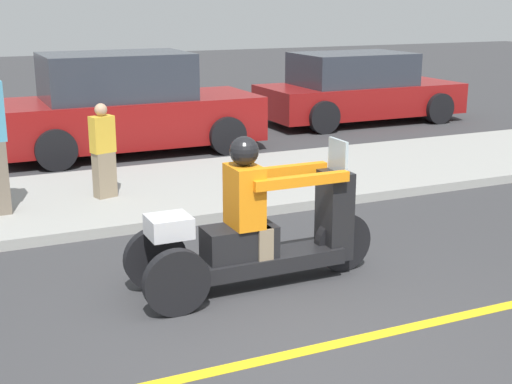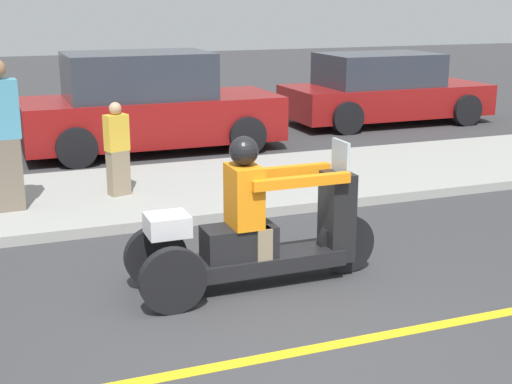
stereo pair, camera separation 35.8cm
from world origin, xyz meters
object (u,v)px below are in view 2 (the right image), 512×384
object	(u,v)px
motorcycle_trike	(256,234)
spectator_by_tree	(2,139)
parked_car_lot_right	(148,105)
spectator_far_back	(117,151)
parked_car_lot_center	(383,90)

from	to	relation	value
motorcycle_trike	spectator_by_tree	world-z (taller)	spectator_by_tree
motorcycle_trike	parked_car_lot_right	world-z (taller)	parked_car_lot_right
spectator_far_back	parked_car_lot_center	size ratio (longest dim) A/B	0.28
spectator_by_tree	motorcycle_trike	bearing A→B (deg)	-55.54
spectator_far_back	parked_car_lot_right	size ratio (longest dim) A/B	0.27
motorcycle_trike	parked_car_lot_center	size ratio (longest dim) A/B	0.55
spectator_by_tree	parked_car_lot_center	xyz separation A→B (m)	(7.65, 4.30, -0.29)
spectator_far_back	parked_car_lot_center	bearing A→B (deg)	33.13
parked_car_lot_center	spectator_by_tree	bearing A→B (deg)	-150.67
motorcycle_trike	spectator_by_tree	xyz separation A→B (m)	(-2.02, 2.94, 0.48)
spectator_by_tree	spectator_far_back	distance (m)	1.40
spectator_far_back	motorcycle_trike	bearing A→B (deg)	-78.02
parked_car_lot_right	motorcycle_trike	bearing A→B (deg)	-93.93
motorcycle_trike	spectator_by_tree	distance (m)	3.60
spectator_by_tree	spectator_far_back	xyz separation A→B (m)	(1.35, 0.19, -0.28)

